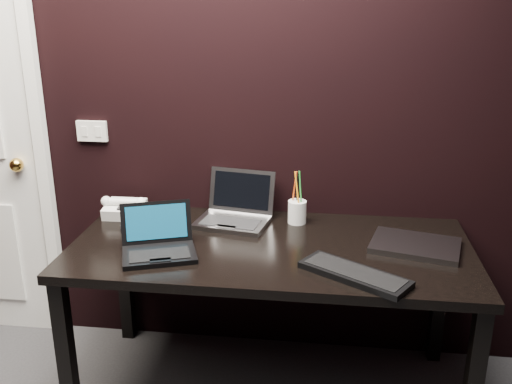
# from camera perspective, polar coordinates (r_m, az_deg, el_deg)

# --- Properties ---
(wall_back) EXTENTS (4.00, 0.00, 4.00)m
(wall_back) POSITION_cam_1_polar(r_m,az_deg,el_deg) (2.70, -3.97, 9.51)
(wall_back) COLOR black
(wall_back) RESTS_ON ground
(wall_switch) EXTENTS (0.15, 0.02, 0.10)m
(wall_switch) POSITION_cam_1_polar(r_m,az_deg,el_deg) (2.91, -16.08, 5.88)
(wall_switch) COLOR silver
(wall_switch) RESTS_ON wall_back
(desk) EXTENTS (1.70, 0.80, 0.74)m
(desk) POSITION_cam_1_polar(r_m,az_deg,el_deg) (2.47, 1.46, -6.92)
(desk) COLOR black
(desk) RESTS_ON ground
(netbook) EXTENTS (0.36, 0.34, 0.19)m
(netbook) POSITION_cam_1_polar(r_m,az_deg,el_deg) (2.38, -9.73, -5.24)
(netbook) COLOR black
(netbook) RESTS_ON desk
(silver_laptop) EXTENTS (0.37, 0.34, 0.22)m
(silver_laptop) POSITION_cam_1_polar(r_m,az_deg,el_deg) (2.67, -2.13, -2.15)
(silver_laptop) COLOR gray
(silver_laptop) RESTS_ON desk
(ext_keyboard) EXTENTS (0.43, 0.35, 0.03)m
(ext_keyboard) POSITION_cam_1_polar(r_m,az_deg,el_deg) (2.20, 9.81, -8.08)
(ext_keyboard) COLOR black
(ext_keyboard) RESTS_ON desk
(closed_laptop) EXTENTS (0.41, 0.34, 0.02)m
(closed_laptop) POSITION_cam_1_polar(r_m,az_deg,el_deg) (2.49, 15.64, -5.16)
(closed_laptop) COLOR gray
(closed_laptop) RESTS_ON desk
(desk_phone) EXTENTS (0.22, 0.17, 0.11)m
(desk_phone) POSITION_cam_1_polar(r_m,az_deg,el_deg) (2.80, -13.00, -1.60)
(desk_phone) COLOR silver
(desk_phone) RESTS_ON desk
(mobile_phone) EXTENTS (0.06, 0.05, 0.08)m
(mobile_phone) POSITION_cam_1_polar(r_m,az_deg,el_deg) (2.66, -12.73, -2.93)
(mobile_phone) COLOR black
(mobile_phone) RESTS_ON desk
(pen_cup) EXTENTS (0.11, 0.11, 0.25)m
(pen_cup) POSITION_cam_1_polar(r_m,az_deg,el_deg) (2.66, 4.13, -1.89)
(pen_cup) COLOR white
(pen_cup) RESTS_ON desk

